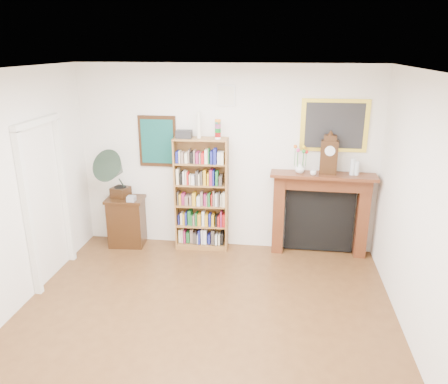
% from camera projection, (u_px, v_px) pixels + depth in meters
% --- Properties ---
extents(room, '(4.51, 5.01, 2.81)m').
position_uv_depth(room, '(194.00, 223.00, 4.23)').
color(room, '#513118').
rests_on(room, ground).
extents(door_casing, '(0.08, 1.02, 2.17)m').
position_uv_depth(door_casing, '(46.00, 189.00, 5.68)').
color(door_casing, white).
rests_on(door_casing, left_wall).
extents(teal_poster, '(0.58, 0.04, 0.78)m').
position_uv_depth(teal_poster, '(158.00, 141.00, 6.61)').
color(teal_poster, black).
rests_on(teal_poster, back_wall).
extents(small_picture, '(0.26, 0.04, 0.30)m').
position_uv_depth(small_picture, '(226.00, 95.00, 6.26)').
color(small_picture, white).
rests_on(small_picture, back_wall).
extents(gilt_painting, '(0.95, 0.04, 0.75)m').
position_uv_depth(gilt_painting, '(334.00, 126.00, 6.19)').
color(gilt_painting, yellow).
rests_on(gilt_painting, back_wall).
extents(bookshelf, '(0.82, 0.32, 2.01)m').
position_uv_depth(bookshelf, '(201.00, 188.00, 6.61)').
color(bookshelf, brown).
rests_on(bookshelf, floor).
extents(side_cabinet, '(0.60, 0.46, 0.79)m').
position_uv_depth(side_cabinet, '(127.00, 222.00, 6.88)').
color(side_cabinet, black).
rests_on(side_cabinet, floor).
extents(fireplace, '(1.52, 0.41, 1.28)m').
position_uv_depth(fireplace, '(321.00, 206.00, 6.50)').
color(fireplace, '#4F2012').
rests_on(fireplace, floor).
extents(gramophone, '(0.63, 0.72, 0.80)m').
position_uv_depth(gramophone, '(116.00, 171.00, 6.56)').
color(gramophone, black).
rests_on(gramophone, side_cabinet).
extents(cd_stack, '(0.12, 0.12, 0.08)m').
position_uv_depth(cd_stack, '(131.00, 199.00, 6.61)').
color(cd_stack, '#B4B3C0').
rests_on(cd_stack, side_cabinet).
extents(mantel_clock, '(0.26, 0.17, 0.56)m').
position_uv_depth(mantel_clock, '(329.00, 155.00, 6.20)').
color(mantel_clock, black).
rests_on(mantel_clock, fireplace).
extents(flower_vase, '(0.18, 0.18, 0.15)m').
position_uv_depth(flower_vase, '(300.00, 168.00, 6.31)').
color(flower_vase, white).
rests_on(flower_vase, fireplace).
extents(teacup, '(0.10, 0.10, 0.07)m').
position_uv_depth(teacup, '(313.00, 173.00, 6.20)').
color(teacup, white).
rests_on(teacup, fireplace).
extents(bottle_left, '(0.07, 0.07, 0.24)m').
position_uv_depth(bottle_left, '(353.00, 167.00, 6.19)').
color(bottle_left, silver).
rests_on(bottle_left, fireplace).
extents(bottle_right, '(0.06, 0.06, 0.20)m').
position_uv_depth(bottle_right, '(357.00, 168.00, 6.19)').
color(bottle_right, silver).
rests_on(bottle_right, fireplace).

